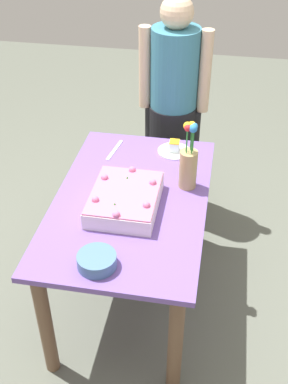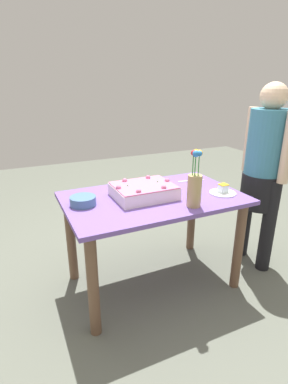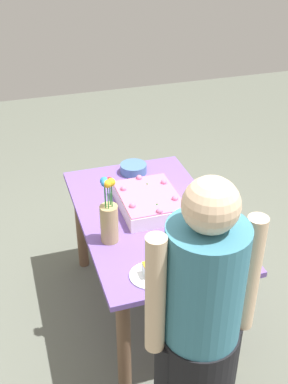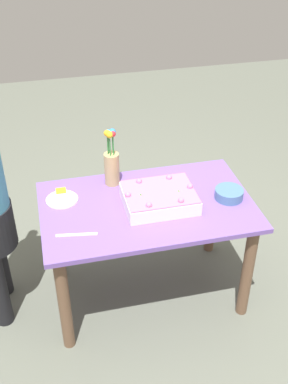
# 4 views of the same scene
# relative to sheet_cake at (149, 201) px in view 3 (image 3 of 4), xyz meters

# --- Properties ---
(ground_plane) EXTENTS (8.00, 8.00, 0.00)m
(ground_plane) POSITION_rel_sheet_cake_xyz_m (0.07, -0.02, -0.77)
(ground_plane) COLOR #5C6054
(dining_table) EXTENTS (1.25, 0.77, 0.72)m
(dining_table) POSITION_rel_sheet_cake_xyz_m (0.07, -0.02, -0.18)
(dining_table) COLOR #6F50A3
(dining_table) RESTS_ON ground_plane
(sheet_cake) EXTENTS (0.41, 0.33, 0.11)m
(sheet_cake) POSITION_rel_sheet_cake_xyz_m (0.00, 0.00, 0.00)
(sheet_cake) COLOR white
(sheet_cake) RESTS_ON dining_table
(serving_plate_with_slice) EXTENTS (0.19, 0.19, 0.07)m
(serving_plate_with_slice) POSITION_rel_sheet_cake_xyz_m (0.55, -0.18, -0.03)
(serving_plate_with_slice) COLOR white
(serving_plate_with_slice) RESTS_ON dining_table
(cake_knife) EXTENTS (0.22, 0.05, 0.00)m
(cake_knife) POSITION_rel_sheet_cake_xyz_m (0.51, 0.17, -0.04)
(cake_knife) COLOR silver
(cake_knife) RESTS_ON dining_table
(flower_vase) EXTENTS (0.09, 0.09, 0.37)m
(flower_vase) POSITION_rel_sheet_cake_xyz_m (0.23, -0.29, 0.09)
(flower_vase) COLOR tan
(flower_vase) RESTS_ON dining_table
(fruit_bowl) EXTENTS (0.17, 0.17, 0.06)m
(fruit_bowl) POSITION_rel_sheet_cake_xyz_m (-0.42, 0.03, -0.02)
(fruit_bowl) COLOR #476D97
(fruit_bowl) RESTS_ON dining_table
(person_standing) EXTENTS (0.31, 0.45, 1.49)m
(person_standing) POSITION_rel_sheet_cake_xyz_m (1.00, -0.11, 0.08)
(person_standing) COLOR black
(person_standing) RESTS_ON ground_plane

